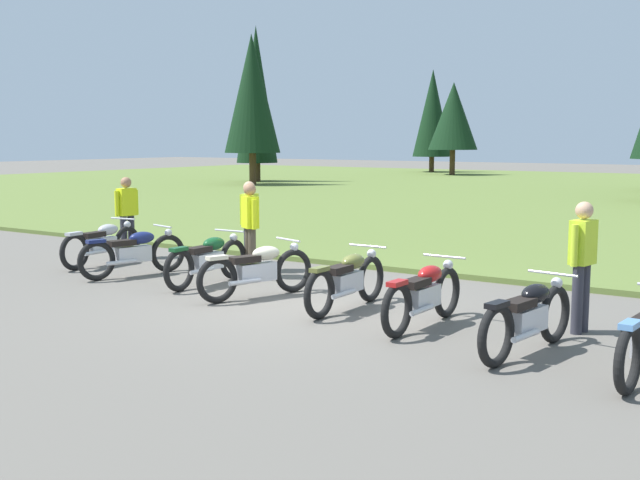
% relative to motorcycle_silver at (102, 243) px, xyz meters
% --- Properties ---
extents(ground_plane, '(140.00, 140.00, 0.00)m').
position_rel_motorcycle_silver_xyz_m(ground_plane, '(5.28, -0.86, -0.44)').
color(ground_plane, '#605B54').
extents(motorcycle_silver, '(0.62, 2.10, 0.88)m').
position_rel_motorcycle_silver_xyz_m(motorcycle_silver, '(0.00, 0.00, 0.00)').
color(motorcycle_silver, black).
rests_on(motorcycle_silver, ground).
extents(motorcycle_navy, '(0.79, 2.05, 0.88)m').
position_rel_motorcycle_silver_xyz_m(motorcycle_navy, '(1.44, -0.52, 0.00)').
color(motorcycle_navy, black).
rests_on(motorcycle_navy, ground).
extents(motorcycle_british_green, '(0.62, 2.10, 0.88)m').
position_rel_motorcycle_silver_xyz_m(motorcycle_british_green, '(3.11, -0.41, 0.00)').
color(motorcycle_british_green, black).
rests_on(motorcycle_british_green, ground).
extents(motorcycle_cream, '(0.87, 2.02, 0.88)m').
position_rel_motorcycle_silver_xyz_m(motorcycle_cream, '(4.47, -0.80, 0.00)').
color(motorcycle_cream, black).
rests_on(motorcycle_cream, ground).
extents(motorcycle_olive, '(0.62, 2.10, 0.88)m').
position_rel_motorcycle_silver_xyz_m(motorcycle_olive, '(6.09, -0.78, 0.00)').
color(motorcycle_olive, black).
rests_on(motorcycle_olive, ground).
extents(motorcycle_red, '(0.62, 2.10, 0.88)m').
position_rel_motorcycle_silver_xyz_m(motorcycle_red, '(7.47, -1.10, 0.00)').
color(motorcycle_red, black).
rests_on(motorcycle_red, ground).
extents(motorcycle_black, '(0.62, 2.09, 0.88)m').
position_rel_motorcycle_silver_xyz_m(motorcycle_black, '(9.04, -1.63, 0.00)').
color(motorcycle_black, black).
rests_on(motorcycle_black, ground).
extents(rider_in_hivis_vest, '(0.27, 0.54, 1.67)m').
position_rel_motorcycle_silver_xyz_m(rider_in_hivis_vest, '(-0.31, 0.94, 0.51)').
color(rider_in_hivis_vest, '#2D2D38').
rests_on(rider_in_hivis_vest, ground).
extents(rider_near_row_end, '(0.28, 0.54, 1.67)m').
position_rel_motorcycle_silver_xyz_m(rider_near_row_end, '(9.26, -0.28, 0.51)').
color(rider_near_row_end, '#2D2D38').
rests_on(rider_near_row_end, ground).
extents(rider_with_back_turned, '(0.48, 0.38, 1.67)m').
position_rel_motorcycle_silver_xyz_m(rider_with_back_turned, '(3.23, 0.58, 0.51)').
color(rider_with_back_turned, '#4C4233').
rests_on(rider_with_back_turned, ground).
extents(rider_checking_bike, '(0.30, 0.54, 1.67)m').
position_rel_motorcycle_silver_xyz_m(rider_checking_bike, '(2.81, 1.07, 0.51)').
color(rider_checking_bike, '#2D2D38').
rests_on(rider_checking_bike, ground).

